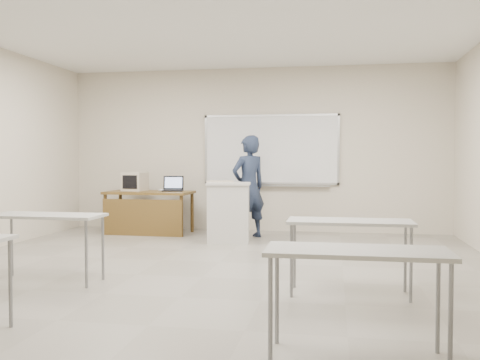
% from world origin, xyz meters
% --- Properties ---
extents(floor, '(7.00, 8.00, 0.01)m').
position_xyz_m(floor, '(0.00, 0.00, -0.01)').
color(floor, gray).
rests_on(floor, ground).
extents(whiteboard, '(2.48, 0.10, 1.31)m').
position_xyz_m(whiteboard, '(0.30, 3.97, 1.48)').
color(whiteboard, white).
rests_on(whiteboard, floor).
extents(student_desks, '(4.40, 2.20, 0.73)m').
position_xyz_m(student_desks, '(-0.00, -1.35, 0.67)').
color(student_desks, '#AEAEA7').
rests_on(student_desks, floor).
extents(instructor_desk, '(1.51, 0.76, 0.75)m').
position_xyz_m(instructor_desk, '(-1.80, 3.19, 0.56)').
color(instructor_desk, brown).
rests_on(instructor_desk, floor).
extents(podium, '(0.68, 0.50, 0.95)m').
position_xyz_m(podium, '(-0.20, 2.50, 0.48)').
color(podium, beige).
rests_on(podium, floor).
extents(crt_monitor, '(0.37, 0.42, 0.35)m').
position_xyz_m(crt_monitor, '(-2.11, 3.42, 0.92)').
color(crt_monitor, '#BBAE9A').
rests_on(crt_monitor, instructor_desk).
extents(laptop, '(0.37, 0.34, 0.27)m').
position_xyz_m(laptop, '(-1.40, 3.46, 0.81)').
color(laptop, black).
rests_on(laptop, instructor_desk).
extents(mouse, '(0.10, 0.07, 0.04)m').
position_xyz_m(mouse, '(-1.60, 3.35, 0.77)').
color(mouse, '#B2B5BA').
rests_on(mouse, instructor_desk).
extents(keyboard, '(0.45, 0.19, 0.02)m').
position_xyz_m(keyboard, '(-0.35, 2.58, 0.97)').
color(keyboard, '#BBAE9A').
rests_on(keyboard, podium).
extents(presenter, '(0.74, 0.73, 1.72)m').
position_xyz_m(presenter, '(0.03, 3.08, 0.86)').
color(presenter, black).
rests_on(presenter, floor).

